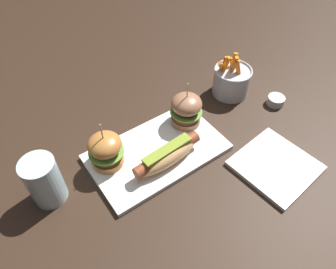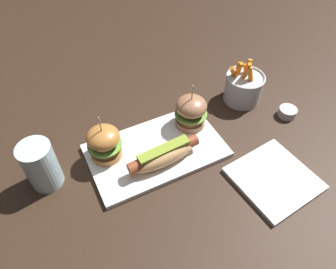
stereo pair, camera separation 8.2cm
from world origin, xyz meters
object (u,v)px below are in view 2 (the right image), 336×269
at_px(fries_bucket, 243,87).
at_px(water_glass, 41,165).
at_px(sauce_ramekin, 287,112).
at_px(slider_right, 191,112).
at_px(platter_main, 156,151).
at_px(hot_dog, 164,155).
at_px(slider_left, 104,143).
at_px(side_plate, 274,179).

relative_size(fries_bucket, water_glass, 1.09).
height_order(sauce_ramekin, water_glass, water_glass).
relative_size(slider_right, water_glass, 1.08).
height_order(platter_main, slider_right, slider_right).
bearing_deg(water_glass, hot_dog, -17.11).
height_order(hot_dog, slider_right, slider_right).
bearing_deg(platter_main, hot_dog, -88.59).
relative_size(slider_left, water_glass, 1.07).
bearing_deg(fries_bucket, slider_left, -175.68).
bearing_deg(slider_right, hot_dog, -144.88).
xyz_separation_m(slider_right, side_plate, (0.10, -0.25, -0.06)).
xyz_separation_m(slider_right, water_glass, (-0.41, -0.00, 0.00)).
relative_size(hot_dog, sauce_ramekin, 3.72).
xyz_separation_m(slider_right, fries_bucket, (0.20, 0.03, -0.01)).
xyz_separation_m(platter_main, side_plate, (0.22, -0.21, -0.00)).
height_order(platter_main, slider_left, slider_left).
height_order(side_plate, water_glass, water_glass).
height_order(platter_main, fries_bucket, fries_bucket).
distance_m(slider_right, sauce_ramekin, 0.30).
bearing_deg(slider_right, side_plate, -69.22).
bearing_deg(hot_dog, fries_bucket, 20.41).
height_order(slider_left, slider_right, same).
relative_size(slider_left, fries_bucket, 0.98).
distance_m(slider_right, water_glass, 0.41).
relative_size(platter_main, water_glass, 2.77).
relative_size(hot_dog, slider_left, 1.42).
xyz_separation_m(fries_bucket, side_plate, (-0.11, -0.29, -0.04)).
xyz_separation_m(slider_left, sauce_ramekin, (0.53, -0.09, -0.05)).
xyz_separation_m(platter_main, hot_dog, (0.00, -0.05, 0.04)).
bearing_deg(side_plate, slider_left, 143.72).
height_order(fries_bucket, water_glass, fries_bucket).
xyz_separation_m(hot_dog, slider_left, (-0.12, 0.09, 0.02)).
bearing_deg(slider_right, slider_left, -179.99).
height_order(hot_dog, sauce_ramekin, hot_dog).
distance_m(platter_main, slider_left, 0.14).
relative_size(platter_main, slider_right, 2.57).
bearing_deg(platter_main, fries_bucket, 12.90).
relative_size(hot_dog, water_glass, 1.52).
bearing_deg(hot_dog, water_glass, 162.89).
bearing_deg(side_plate, fries_bucket, 69.53).
bearing_deg(hot_dog, side_plate, -36.70).
relative_size(slider_left, slider_right, 0.99).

